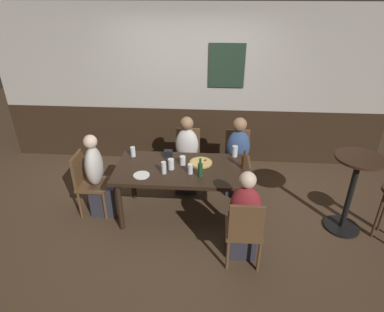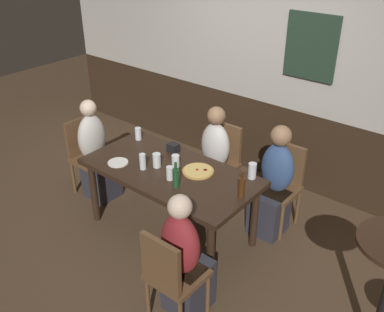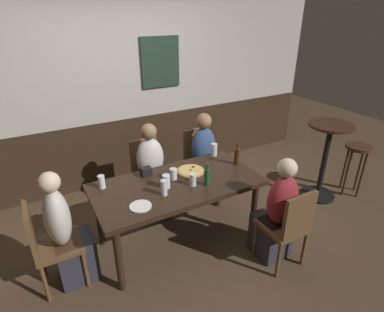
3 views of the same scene
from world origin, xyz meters
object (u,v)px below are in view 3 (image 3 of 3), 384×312
(tumbler_short, at_px, (214,150))
(pint_glass_amber, at_px, (166,182))
(person_head_west, at_px, (68,237))
(person_right_near, at_px, (276,217))
(pint_glass_stout, at_px, (164,189))
(person_right_far, at_px, (205,162))
(dining_table, at_px, (177,189))
(plate_white_large, at_px, (141,206))
(beer_bottle_brown, at_px, (237,156))
(person_mid_far, at_px, (153,176))
(pint_glass_pale, at_px, (173,175))
(chair_right_far, at_px, (199,157))
(chair_right_near, at_px, (288,225))
(condiment_caddy, at_px, (146,172))
(pizza, at_px, (191,171))
(chair_mid_far, at_px, (148,170))
(tumbler_water, at_px, (193,181))
(chair_head_west, at_px, (48,242))
(bar_stool, at_px, (357,156))
(beer_bottle_green, at_px, (207,177))
(beer_glass_half, at_px, (102,183))
(side_bar_table, at_px, (325,156))

(tumbler_short, height_order, pint_glass_amber, tumbler_short)
(person_head_west, bearing_deg, person_right_near, -20.10)
(tumbler_short, xyz_separation_m, pint_glass_stout, (-0.90, -0.52, 0.00))
(person_right_far, bearing_deg, dining_table, -137.82)
(plate_white_large, bearing_deg, beer_bottle_brown, 12.02)
(person_right_near, xyz_separation_m, person_mid_far, (-0.76, 1.37, 0.01))
(person_mid_far, bearing_deg, pint_glass_pale, -90.39)
(chair_right_far, xyz_separation_m, person_right_far, (0.00, -0.16, -0.00))
(chair_right_near, relative_size, person_mid_far, 0.76)
(pint_glass_amber, xyz_separation_m, condiment_caddy, (-0.08, 0.33, -0.02))
(pizza, bearing_deg, chair_mid_far, 108.29)
(person_right_far, height_order, tumbler_water, person_right_far)
(chair_head_west, bearing_deg, tumbler_water, -5.28)
(chair_head_west, relative_size, condiment_caddy, 8.00)
(bar_stool, bearing_deg, pint_glass_stout, 177.23)
(dining_table, relative_size, tumbler_water, 13.14)
(dining_table, relative_size, chair_right_far, 1.95)
(beer_bottle_green, bearing_deg, chair_right_near, -52.00)
(dining_table, xyz_separation_m, beer_bottle_brown, (0.78, 0.04, 0.19))
(chair_right_far, xyz_separation_m, chair_mid_far, (-0.76, 0.00, 0.00))
(tumbler_water, xyz_separation_m, tumbler_short, (0.57, 0.50, 0.01))
(person_right_far, xyz_separation_m, beer_bottle_green, (-0.51, -0.87, 0.35))
(chair_mid_far, distance_m, beer_glass_half, 0.95)
(chair_right_far, relative_size, beer_glass_half, 6.44)
(pint_glass_pale, bearing_deg, chair_head_west, -176.27)
(person_right_near, height_order, pizza, person_right_near)
(pint_glass_stout, bearing_deg, pint_glass_amber, 56.49)
(chair_right_far, xyz_separation_m, pizza, (-0.52, -0.71, 0.26))
(beer_bottle_brown, bearing_deg, chair_right_far, 91.95)
(pint_glass_amber, height_order, side_bar_table, side_bar_table)
(beer_bottle_green, relative_size, condiment_caddy, 2.25)
(person_mid_far, bearing_deg, person_right_far, 0.04)
(chair_head_west, xyz_separation_m, tumbler_water, (1.39, -0.13, 0.30))
(beer_glass_half, height_order, condiment_caddy, beer_glass_half)
(person_head_west, relative_size, side_bar_table, 1.11)
(person_right_near, distance_m, side_bar_table, 1.46)
(beer_bottle_brown, distance_m, condiment_caddy, 1.03)
(person_head_west, relative_size, person_right_far, 1.00)
(person_right_near, height_order, tumbler_short, person_right_near)
(beer_bottle_brown, distance_m, side_bar_table, 1.35)
(chair_right_far, height_order, pint_glass_amber, same)
(person_right_near, height_order, condiment_caddy, person_right_near)
(person_mid_far, height_order, pint_glass_stout, person_mid_far)
(bar_stool, bearing_deg, beer_glass_half, 170.36)
(beer_bottle_green, height_order, bar_stool, beer_bottle_green)
(dining_table, distance_m, person_right_far, 1.03)
(chair_right_near, height_order, plate_white_large, chair_right_near)
(chair_mid_far, distance_m, person_right_near, 1.71)
(person_right_near, xyz_separation_m, tumbler_water, (-0.64, 0.55, 0.32))
(chair_head_west, relative_size, chair_right_far, 1.00)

